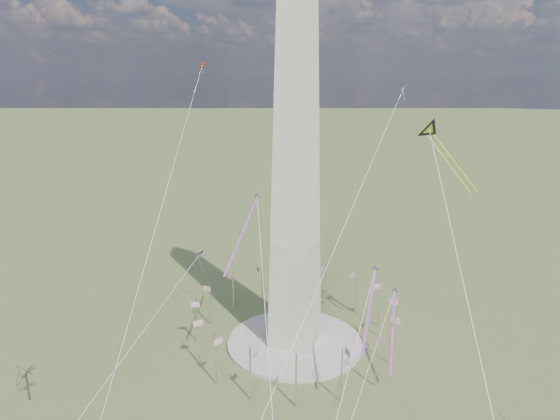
% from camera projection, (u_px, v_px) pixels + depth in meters
% --- Properties ---
extents(ground, '(2000.00, 2000.00, 0.00)m').
position_uv_depth(ground, '(295.00, 344.00, 133.67)').
color(ground, '#485028').
rests_on(ground, ground).
extents(plaza, '(36.00, 36.00, 0.80)m').
position_uv_depth(plaza, '(295.00, 342.00, 133.56)').
color(plaza, '#BDB6AD').
rests_on(plaza, ground).
extents(washington_monument, '(15.56, 15.56, 100.00)m').
position_uv_depth(washington_monument, '(296.00, 167.00, 120.85)').
color(washington_monument, beige).
rests_on(washington_monument, plaza).
extents(flagpole_ring, '(54.40, 54.40, 13.00)m').
position_uv_depth(flagpole_ring, '(295.00, 319.00, 131.73)').
color(flagpole_ring, silver).
rests_on(flagpole_ring, ground).
extents(tree_far, '(5.83, 5.83, 10.21)m').
position_uv_depth(tree_far, '(25.00, 371.00, 108.80)').
color(tree_far, '#433929').
rests_on(tree_far, ground).
extents(kite_delta_black, '(15.87, 15.16, 14.72)m').
position_uv_depth(kite_delta_black, '(432.00, 134.00, 117.51)').
color(kite_delta_black, black).
rests_on(kite_delta_black, ground).
extents(kite_diamond_purple, '(2.02, 2.77, 8.13)m').
position_uv_depth(kite_diamond_purple, '(201.00, 256.00, 149.90)').
color(kite_diamond_purple, '#461C7E').
rests_on(kite_diamond_purple, ground).
extents(kite_streamer_left, '(3.31, 18.28, 12.56)m').
position_uv_depth(kite_streamer_left, '(371.00, 300.00, 106.54)').
color(kite_streamer_left, '#F74027').
rests_on(kite_streamer_left, ground).
extents(kite_streamer_mid, '(3.02, 20.70, 14.21)m').
position_uv_depth(kite_streamer_mid, '(246.00, 223.00, 117.67)').
color(kite_streamer_mid, '#F74027').
rests_on(kite_streamer_mid, ground).
extents(kite_streamer_right, '(4.72, 19.36, 13.38)m').
position_uv_depth(kite_streamer_right, '(393.00, 319.00, 122.23)').
color(kite_streamer_right, '#F74027').
rests_on(kite_streamer_right, ground).
extents(kite_small_red, '(1.72, 2.44, 5.08)m').
position_uv_depth(kite_small_red, '(202.00, 67.00, 158.25)').
color(kite_small_red, '#F3391C').
rests_on(kite_small_red, ground).
extents(kite_small_white, '(1.46, 2.27, 4.99)m').
position_uv_depth(kite_small_white, '(404.00, 89.00, 150.16)').
color(kite_small_white, white).
rests_on(kite_small_white, ground).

